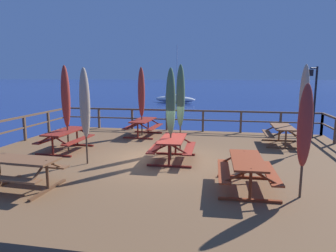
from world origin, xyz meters
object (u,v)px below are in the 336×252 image
Objects in this scene: picnic_table_front_right at (247,167)px; patio_umbrella_short_mid at (171,102)px; patio_umbrella_short_front at (305,126)px; patio_umbrella_tall_mid_right at (304,97)px; picnic_table_back_left at (282,131)px; patio_umbrella_tall_back_left at (66,97)px; picnic_table_front_left at (173,144)px; patio_umbrella_tall_front at (181,96)px; lamp_post_hooked at (313,91)px; patio_umbrella_tall_back_right at (141,92)px; picnic_table_mid_left at (65,136)px; sailboat_distant at (175,99)px; picnic_table_mid_right at (22,167)px; patio_umbrella_tall_mid_left at (85,103)px; picnic_table_back_right at (143,124)px.

picnic_table_front_right is 3.47m from patio_umbrella_short_mid.
patio_umbrella_short_mid is 4.33m from patio_umbrella_short_front.
patio_umbrella_tall_mid_right is (4.48, 1.81, 0.09)m from patio_umbrella_short_mid.
patio_umbrella_tall_back_left is (-8.12, -2.47, 1.46)m from picnic_table_back_left.
patio_umbrella_short_front is at bearing -36.21° from picnic_table_front_left.
patio_umbrella_tall_back_left is at bearing -163.07° from picnic_table_back_left.
picnic_table_front_left is 0.59× the size of patio_umbrella_tall_front.
patio_umbrella_tall_front reaches higher than lamp_post_hooked.
patio_umbrella_tall_back_right is at bearing 59.29° from patio_umbrella_tall_back_left.
picnic_table_mid_left is at bearing -162.84° from picnic_table_back_left.
patio_umbrella_tall_back_left is at bearing -88.11° from sailboat_distant.
sailboat_distant is (-7.38, 33.54, -0.87)m from picnic_table_front_right.
picnic_table_back_left is at bearing 84.23° from patio_umbrella_short_front.
patio_umbrella_tall_mid_right is 4.47m from patio_umbrella_short_front.
picnic_table_mid_right is at bearing -138.84° from picnic_table_back_left.
patio_umbrella_tall_back_right is at bearing 172.28° from picnic_table_back_left.
picnic_table_back_left is at bearing 31.13° from patio_umbrella_tall_mid_left.
picnic_table_mid_right is 7.38m from patio_umbrella_tall_back_right.
picnic_table_mid_left is 0.27× the size of sailboat_distant.
picnic_table_back_left is 2.01m from patio_umbrella_tall_mid_right.
patio_umbrella_short_mid is (2.02, -3.92, 1.38)m from picnic_table_back_right.
patio_umbrella_tall_back_right is 1.05× the size of patio_umbrella_tall_mid_left.
sailboat_distant is at bearing 91.89° from patio_umbrella_tall_back_left.
picnic_table_mid_left and picnic_table_back_right have the same top height.
picnic_table_mid_left is 3.91m from picnic_table_mid_right.
sailboat_distant is at bearing 107.93° from picnic_table_back_left.
patio_umbrella_tall_back_right is at bearing 161.98° from patio_umbrella_tall_mid_right.
lamp_post_hooked is at bearing 65.10° from picnic_table_front_right.
patio_umbrella_tall_front is 6.45m from lamp_post_hooked.
patio_umbrella_short_front is at bearing -49.49° from picnic_table_back_right.
picnic_table_front_left is 0.59× the size of patio_umbrella_tall_mid_right.
patio_umbrella_tall_back_left is 1.04× the size of patio_umbrella_tall_mid_left.
picnic_table_mid_left is 30.79m from sailboat_distant.
picnic_table_mid_right is at bearing -99.11° from picnic_table_back_right.
patio_umbrella_tall_back_left is 0.99× the size of patio_umbrella_tall_back_right.
patio_umbrella_tall_back_left reaches higher than picnic_table_front_right.
patio_umbrella_tall_mid_left is (-7.04, -2.70, -0.09)m from patio_umbrella_tall_mid_right.
patio_umbrella_tall_mid_right is at bearing 8.11° from picnic_table_mid_left.
patio_umbrella_tall_front is (0.12, 1.39, 0.10)m from patio_umbrella_short_mid.
patio_umbrella_tall_back_right is at bearing 130.77° from patio_umbrella_short_front.
lamp_post_hooked reaches higher than picnic_table_front_right.
picnic_table_front_left is at bearing -8.23° from picnic_table_mid_left.
patio_umbrella_tall_front is 1.05× the size of patio_umbrella_tall_mid_left.
picnic_table_back_left is (4.00, 3.13, -0.00)m from picnic_table_front_left.
picnic_table_front_right is 34.35m from sailboat_distant.
picnic_table_front_left is at bearing -157.48° from patio_umbrella_tall_mid_right.
patio_umbrella_tall_mid_right reaches higher than picnic_table_front_left.
picnic_table_back_left is at bearing 71.68° from picnic_table_front_right.
patio_umbrella_short_mid is at bearing 144.06° from patio_umbrella_short_front.
patio_umbrella_tall_back_left reaches higher than picnic_table_mid_right.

